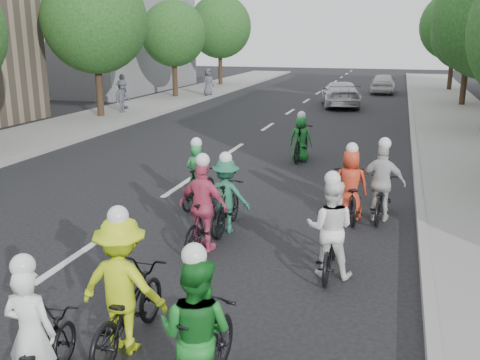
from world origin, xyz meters
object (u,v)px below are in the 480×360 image
at_px(cyclist_6, 330,238).
at_px(cyclist_9, 301,141).
at_px(cyclist_5, 198,183).
at_px(spectator_1, 123,92).
at_px(cyclist_1, 198,344).
at_px(follow_car_trail, 383,83).
at_px(spectator_0, 122,96).
at_px(cyclist_3, 204,215).
at_px(follow_car_lead, 340,94).
at_px(cyclist_0, 37,349).
at_px(cyclist_4, 350,192).
at_px(spectator_2, 208,82).
at_px(cyclist_8, 381,192).
at_px(cyclist_2, 125,297).
at_px(cyclist_7, 227,201).

distance_m(cyclist_6, cyclist_9, 8.40).
relative_size(cyclist_5, spectator_1, 0.92).
xyz_separation_m(cyclist_1, follow_car_trail, (0.75, 33.93, -0.02)).
bearing_deg(cyclist_5, spectator_0, -46.62).
relative_size(cyclist_9, spectator_0, 1.20).
height_order(cyclist_3, follow_car_lead, cyclist_3).
bearing_deg(cyclist_3, cyclist_0, 95.44).
height_order(cyclist_0, cyclist_5, cyclist_0).
bearing_deg(cyclist_4, spectator_0, -56.79).
relative_size(follow_car_trail, spectator_2, 2.36).
bearing_deg(cyclist_8, cyclist_4, 12.98).
distance_m(cyclist_0, follow_car_trail, 34.38).
height_order(cyclist_1, spectator_1, spectator_1).
relative_size(cyclist_0, cyclist_9, 0.88).
relative_size(cyclist_0, spectator_2, 1.00).
bearing_deg(cyclist_8, cyclist_2, 69.50).
bearing_deg(cyclist_3, cyclist_5, -56.95).
bearing_deg(spectator_0, cyclist_4, -126.64).
distance_m(cyclist_2, follow_car_trail, 33.24).
distance_m(cyclist_6, cyclist_7, 2.69).
bearing_deg(cyclist_1, follow_car_trail, -86.17).
bearing_deg(cyclist_6, cyclist_8, -103.52).
bearing_deg(cyclist_6, cyclist_0, 55.88).
height_order(cyclist_1, cyclist_8, cyclist_1).
distance_m(cyclist_9, spectator_2, 18.22).
xyz_separation_m(cyclist_1, cyclist_5, (-2.46, 6.46, -0.13)).
xyz_separation_m(follow_car_lead, spectator_2, (-8.56, 1.97, 0.30)).
bearing_deg(cyclist_0, cyclist_1, -175.97).
bearing_deg(follow_car_lead, spectator_2, -24.28).
xyz_separation_m(cyclist_1, follow_car_lead, (-1.30, 25.81, -0.01)).
height_order(cyclist_2, cyclist_6, cyclist_2).
distance_m(cyclist_6, spectator_1, 21.19).
bearing_deg(spectator_2, cyclist_8, -132.38).
bearing_deg(cyclist_7, cyclist_8, -153.46).
distance_m(follow_car_lead, follow_car_trail, 8.37).
height_order(follow_car_lead, spectator_0, spectator_0).
bearing_deg(cyclist_2, cyclist_1, 148.83).
xyz_separation_m(cyclist_2, cyclist_4, (2.24, 5.91, -0.11)).
relative_size(cyclist_1, spectator_1, 1.05).
xyz_separation_m(cyclist_2, spectator_2, (-8.60, 27.03, 0.30)).
relative_size(cyclist_6, spectator_2, 1.05).
bearing_deg(spectator_1, cyclist_7, -155.22).
bearing_deg(cyclist_9, cyclist_2, 90.91).
height_order(cyclist_2, cyclist_5, cyclist_2).
height_order(cyclist_5, spectator_1, spectator_1).
relative_size(cyclist_2, cyclist_3, 1.04).
distance_m(cyclist_8, spectator_0, 18.05).
xyz_separation_m(cyclist_0, spectator_0, (-9.59, 19.64, 0.41)).
height_order(cyclist_8, cyclist_9, cyclist_8).
height_order(spectator_1, spectator_2, spectator_1).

